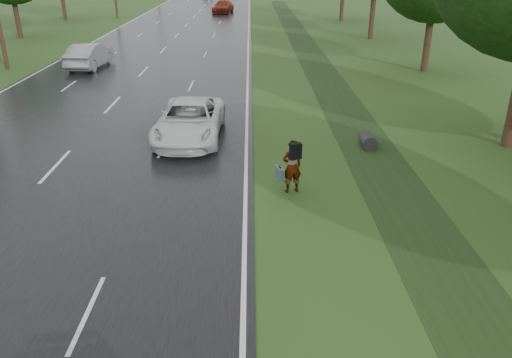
{
  "coord_description": "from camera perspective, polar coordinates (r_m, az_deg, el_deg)",
  "views": [
    {
      "loc": [
        6.92,
        -8.37,
        6.82
      ],
      "look_at": [
        7.06,
        3.98,
        1.3
      ],
      "focal_mm": 35.0,
      "sensor_mm": 36.0,
      "label": 1
    }
  ],
  "objects": [
    {
      "name": "far_car_red",
      "position": [
        69.24,
        -3.79,
        19.05
      ],
      "size": [
        2.97,
        5.62,
        1.55
      ],
      "primitive_type": "imported",
      "rotation": [
        0.0,
        0.0,
        -0.15
      ],
      "color": "maroon",
      "rests_on": "road"
    },
    {
      "name": "road",
      "position": [
        54.25,
        -8.31,
        16.64
      ],
      "size": [
        14.0,
        180.0,
        0.04
      ],
      "primitive_type": "cube",
      "color": "black",
      "rests_on": "ground"
    },
    {
      "name": "silver_sedan",
      "position": [
        35.72,
        -18.47,
        13.25
      ],
      "size": [
        2.09,
        5.0,
        1.61
      ],
      "primitive_type": "imported",
      "rotation": [
        0.0,
        0.0,
        3.06
      ],
      "color": "gray",
      "rests_on": "road"
    },
    {
      "name": "edge_stripe_east",
      "position": [
        53.8,
        -0.85,
        16.84
      ],
      "size": [
        0.12,
        180.0,
        0.01
      ],
      "primitive_type": "cube",
      "color": "silver",
      "rests_on": "road"
    },
    {
      "name": "center_line",
      "position": [
        54.24,
        -8.31,
        16.66
      ],
      "size": [
        0.12,
        180.0,
        0.01
      ],
      "primitive_type": "cube",
      "color": "silver",
      "rests_on": "road"
    },
    {
      "name": "white_pickup",
      "position": [
        20.37,
        -7.59,
        6.66
      ],
      "size": [
        2.67,
        5.51,
        1.51
      ],
      "primitive_type": "imported",
      "rotation": [
        0.0,
        0.0,
        -0.03
      ],
      "color": "silver",
      "rests_on": "road"
    },
    {
      "name": "pedestrian",
      "position": [
        15.51,
        4.08,
        1.52
      ],
      "size": [
        0.88,
        0.68,
        1.72
      ],
      "rotation": [
        0.0,
        0.0,
        3.43
      ],
      "color": "#A5998C",
      "rests_on": "ground"
    },
    {
      "name": "edge_stripe_west",
      "position": [
        55.51,
        -15.52,
        16.24
      ],
      "size": [
        0.12,
        180.0,
        0.01
      ],
      "primitive_type": "cube",
      "color": "silver",
      "rests_on": "road"
    },
    {
      "name": "drainage_ditch",
      "position": [
        28.29,
        8.83,
        9.92
      ],
      "size": [
        2.2,
        120.0,
        0.56
      ],
      "color": "#1F3012",
      "rests_on": "ground"
    }
  ]
}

